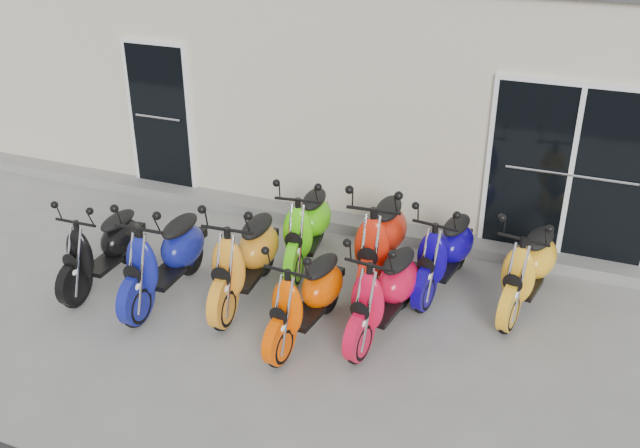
% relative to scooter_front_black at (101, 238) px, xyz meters
% --- Properties ---
extents(ground, '(80.00, 80.00, 0.00)m').
position_rel_scooter_front_black_xyz_m(ground, '(2.34, 0.44, -0.60)').
color(ground, gray).
rests_on(ground, ground).
extents(building, '(14.00, 6.00, 3.20)m').
position_rel_scooter_front_black_xyz_m(building, '(2.34, 5.64, 1.00)').
color(building, beige).
rests_on(building, ground).
extents(front_step, '(14.00, 0.40, 0.15)m').
position_rel_scooter_front_black_xyz_m(front_step, '(2.34, 2.46, -0.53)').
color(front_step, gray).
rests_on(front_step, ground).
extents(door_left, '(1.07, 0.08, 2.22)m').
position_rel_scooter_front_black_xyz_m(door_left, '(-0.86, 2.61, 0.66)').
color(door_left, black).
rests_on(door_left, front_step).
extents(door_right, '(2.02, 0.08, 2.22)m').
position_rel_scooter_front_black_xyz_m(door_right, '(4.94, 2.61, 0.66)').
color(door_right, black).
rests_on(door_right, front_step).
extents(scooter_front_black, '(0.65, 1.65, 1.20)m').
position_rel_scooter_front_black_xyz_m(scooter_front_black, '(0.00, 0.00, 0.00)').
color(scooter_front_black, black).
rests_on(scooter_front_black, ground).
extents(scooter_front_blue, '(0.73, 1.83, 1.33)m').
position_rel_scooter_front_black_xyz_m(scooter_front_blue, '(0.86, 0.01, 0.06)').
color(scooter_front_blue, navy).
rests_on(scooter_front_blue, ground).
extents(scooter_front_orange_a, '(0.83, 1.88, 1.35)m').
position_rel_scooter_front_black_xyz_m(scooter_front_orange_a, '(1.72, 0.32, 0.07)').
color(scooter_front_orange_a, orange).
rests_on(scooter_front_orange_a, ground).
extents(scooter_front_orange_b, '(0.73, 1.67, 1.20)m').
position_rel_scooter_front_black_xyz_m(scooter_front_orange_b, '(2.65, -0.09, -0.00)').
color(scooter_front_orange_b, '#FF5100').
rests_on(scooter_front_orange_b, ground).
extents(scooter_front_red, '(0.80, 1.76, 1.25)m').
position_rel_scooter_front_black_xyz_m(scooter_front_red, '(3.38, 0.28, 0.02)').
color(scooter_front_red, red).
rests_on(scooter_front_red, ground).
extents(scooter_back_green, '(0.89, 1.81, 1.28)m').
position_rel_scooter_front_black_xyz_m(scooter_back_green, '(2.03, 1.37, 0.04)').
color(scooter_back_green, '#53E80E').
rests_on(scooter_back_green, ground).
extents(scooter_back_red, '(0.87, 1.96, 1.41)m').
position_rel_scooter_front_black_xyz_m(scooter_back_red, '(3.01, 1.29, 0.10)').
color(scooter_back_red, red).
rests_on(scooter_back_red, ground).
extents(scooter_back_blue, '(0.82, 1.73, 1.23)m').
position_rel_scooter_front_black_xyz_m(scooter_back_blue, '(3.75, 1.41, 0.01)').
color(scooter_back_blue, '#0F018E').
rests_on(scooter_back_blue, ground).
extents(scooter_back_yellow, '(0.88, 1.80, 1.27)m').
position_rel_scooter_front_black_xyz_m(scooter_back_yellow, '(4.70, 1.38, 0.03)').
color(scooter_back_yellow, yellow).
rests_on(scooter_back_yellow, ground).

